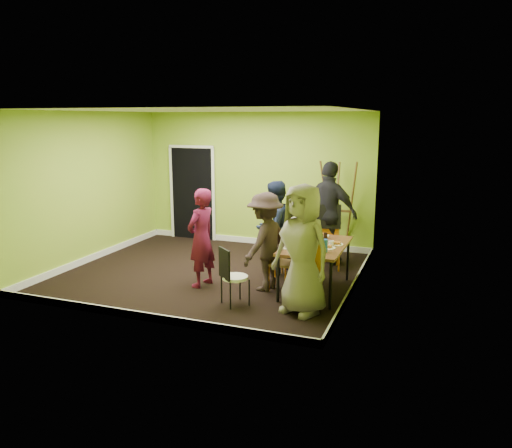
{
  "coord_description": "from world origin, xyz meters",
  "views": [
    {
      "loc": [
        3.65,
        -7.62,
        2.68
      ],
      "look_at": [
        0.83,
        0.0,
        0.94
      ],
      "focal_mm": 35.0,
      "sensor_mm": 36.0,
      "label": 1
    }
  ],
  "objects_px": {
    "easel": "(338,208)",
    "person_back_end": "(330,213)",
    "chair_bentwood": "(231,274)",
    "chair_back_end": "(328,223)",
    "blue_bottle": "(325,246)",
    "thermos": "(309,238)",
    "dining_table": "(316,248)",
    "orange_bottle": "(317,239)",
    "person_front_end": "(302,249)",
    "chair_left_far": "(281,248)",
    "chair_left_near": "(277,257)",
    "chair_front_end": "(308,266)",
    "person_standing": "(201,238)",
    "person_left_far": "(274,228)",
    "person_left_near": "(265,242)"
  },
  "relations": [
    {
      "from": "person_left_near",
      "to": "blue_bottle",
      "type": "bearing_deg",
      "value": 92.33
    },
    {
      "from": "dining_table",
      "to": "easel",
      "type": "bearing_deg",
      "value": 92.75
    },
    {
      "from": "easel",
      "to": "person_back_end",
      "type": "height_order",
      "value": "person_back_end"
    },
    {
      "from": "chair_back_end",
      "to": "chair_front_end",
      "type": "relative_size",
      "value": 1.08
    },
    {
      "from": "orange_bottle",
      "to": "person_left_near",
      "type": "distance_m",
      "value": 0.83
    },
    {
      "from": "person_standing",
      "to": "person_left_near",
      "type": "relative_size",
      "value": 1.02
    },
    {
      "from": "chair_left_far",
      "to": "person_front_end",
      "type": "height_order",
      "value": "person_front_end"
    },
    {
      "from": "chair_left_far",
      "to": "chair_back_end",
      "type": "height_order",
      "value": "chair_back_end"
    },
    {
      "from": "person_back_end",
      "to": "chair_back_end",
      "type": "bearing_deg",
      "value": 111.13
    },
    {
      "from": "chair_left_far",
      "to": "chair_back_end",
      "type": "bearing_deg",
      "value": 168.51
    },
    {
      "from": "chair_left_far",
      "to": "person_back_end",
      "type": "height_order",
      "value": "person_back_end"
    },
    {
      "from": "person_standing",
      "to": "person_front_end",
      "type": "height_order",
      "value": "person_front_end"
    },
    {
      "from": "thermos",
      "to": "person_back_end",
      "type": "relative_size",
      "value": 0.12
    },
    {
      "from": "person_standing",
      "to": "person_front_end",
      "type": "distance_m",
      "value": 1.9
    },
    {
      "from": "person_left_far",
      "to": "person_back_end",
      "type": "height_order",
      "value": "person_back_end"
    },
    {
      "from": "chair_left_far",
      "to": "chair_back_end",
      "type": "relative_size",
      "value": 0.81
    },
    {
      "from": "person_standing",
      "to": "blue_bottle",
      "type": "bearing_deg",
      "value": 102.66
    },
    {
      "from": "blue_bottle",
      "to": "person_front_end",
      "type": "relative_size",
      "value": 0.11
    },
    {
      "from": "chair_bentwood",
      "to": "person_left_far",
      "type": "xyz_separation_m",
      "value": [
        0.09,
        1.69,
        0.34
      ]
    },
    {
      "from": "chair_back_end",
      "to": "person_left_near",
      "type": "xyz_separation_m",
      "value": [
        -0.64,
        -1.63,
        -0.02
      ]
    },
    {
      "from": "dining_table",
      "to": "orange_bottle",
      "type": "distance_m",
      "value": 0.23
    },
    {
      "from": "blue_bottle",
      "to": "person_left_near",
      "type": "distance_m",
      "value": 1.01
    },
    {
      "from": "chair_front_end",
      "to": "dining_table",
      "type": "bearing_deg",
      "value": 84.72
    },
    {
      "from": "chair_bentwood",
      "to": "person_back_end",
      "type": "bearing_deg",
      "value": 113.04
    },
    {
      "from": "dining_table",
      "to": "easel",
      "type": "relative_size",
      "value": 0.8
    },
    {
      "from": "chair_left_near",
      "to": "easel",
      "type": "relative_size",
      "value": 0.5
    },
    {
      "from": "thermos",
      "to": "orange_bottle",
      "type": "bearing_deg",
      "value": 75.51
    },
    {
      "from": "chair_left_far",
      "to": "chair_bentwood",
      "type": "relative_size",
      "value": 1.07
    },
    {
      "from": "chair_front_end",
      "to": "chair_bentwood",
      "type": "xyz_separation_m",
      "value": [
        -1.04,
        -0.36,
        -0.12
      ]
    },
    {
      "from": "dining_table",
      "to": "chair_back_end",
      "type": "bearing_deg",
      "value": 94.91
    },
    {
      "from": "person_left_far",
      "to": "person_left_near",
      "type": "height_order",
      "value": "person_left_far"
    },
    {
      "from": "person_standing",
      "to": "person_front_end",
      "type": "xyz_separation_m",
      "value": [
        1.81,
        -0.55,
        0.11
      ]
    },
    {
      "from": "person_front_end",
      "to": "person_back_end",
      "type": "bearing_deg",
      "value": 115.25
    },
    {
      "from": "thermos",
      "to": "chair_left_near",
      "type": "bearing_deg",
      "value": -172.17
    },
    {
      "from": "chair_bentwood",
      "to": "person_back_end",
      "type": "xyz_separation_m",
      "value": [
        0.86,
        2.6,
        0.48
      ]
    },
    {
      "from": "chair_back_end",
      "to": "chair_bentwood",
      "type": "height_order",
      "value": "chair_back_end"
    },
    {
      "from": "dining_table",
      "to": "chair_front_end",
      "type": "height_order",
      "value": "chair_front_end"
    },
    {
      "from": "dining_table",
      "to": "chair_left_near",
      "type": "height_order",
      "value": "chair_left_near"
    },
    {
      "from": "chair_left_near",
      "to": "person_left_near",
      "type": "bearing_deg",
      "value": -65.66
    },
    {
      "from": "thermos",
      "to": "person_back_end",
      "type": "distance_m",
      "value": 1.63
    },
    {
      "from": "chair_front_end",
      "to": "easel",
      "type": "xyz_separation_m",
      "value": [
        -0.16,
        2.95,
        0.33
      ]
    },
    {
      "from": "chair_back_end",
      "to": "dining_table",
      "type": "bearing_deg",
      "value": 79.04
    },
    {
      "from": "chair_left_far",
      "to": "person_left_far",
      "type": "bearing_deg",
      "value": -116.46
    },
    {
      "from": "person_standing",
      "to": "chair_back_end",
      "type": "bearing_deg",
      "value": 150.37
    },
    {
      "from": "chair_front_end",
      "to": "chair_left_near",
      "type": "bearing_deg",
      "value": 129.85
    },
    {
      "from": "orange_bottle",
      "to": "person_standing",
      "type": "xyz_separation_m",
      "value": [
        -1.74,
        -0.6,
        0.0
      ]
    },
    {
      "from": "chair_back_end",
      "to": "blue_bottle",
      "type": "height_order",
      "value": "chair_back_end"
    },
    {
      "from": "chair_left_far",
      "to": "chair_front_end",
      "type": "height_order",
      "value": "chair_front_end"
    },
    {
      "from": "person_standing",
      "to": "orange_bottle",
      "type": "bearing_deg",
      "value": 121.58
    },
    {
      "from": "chair_back_end",
      "to": "thermos",
      "type": "distance_m",
      "value": 1.49
    }
  ]
}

